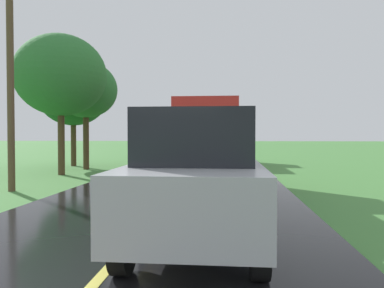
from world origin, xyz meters
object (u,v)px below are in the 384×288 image
object	(u,v)px
utility_pole_roadside	(10,70)
roadside_tree_mid_right	(73,95)
banana_truck_far	(214,138)
following_car	(198,177)
banana_truck_near	(204,142)
roadside_tree_near_left	(61,76)
roadside_tree_far_left	(86,90)

from	to	relation	value
utility_pole_roadside	roadside_tree_mid_right	world-z (taller)	utility_pole_roadside
banana_truck_far	following_car	bearing A→B (deg)	-88.77
utility_pole_roadside	roadside_tree_mid_right	xyz separation A→B (m)	(-1.84, 8.72, 0.25)
banana_truck_near	utility_pole_roadside	distance (m)	6.12
banana_truck_far	roadside_tree_mid_right	world-z (taller)	roadside_tree_mid_right
roadside_tree_mid_right	banana_truck_near	bearing A→B (deg)	-46.24
banana_truck_near	roadside_tree_near_left	world-z (taller)	roadside_tree_near_left
roadside_tree_mid_right	roadside_tree_far_left	world-z (taller)	roadside_tree_mid_right
roadside_tree_mid_right	roadside_tree_far_left	bearing A→B (deg)	-52.00
banana_truck_far	roadside_tree_mid_right	xyz separation A→B (m)	(-7.43, -2.95, 2.37)
utility_pole_roadside	banana_truck_near	bearing A→B (deg)	8.71
roadside_tree_mid_right	roadside_tree_near_left	bearing A→B (deg)	-72.98
banana_truck_far	roadside_tree_mid_right	size ratio (longest dim) A/B	1.05
utility_pole_roadside	roadside_tree_near_left	bearing A→B (deg)	96.89
roadside_tree_mid_right	following_car	distance (m)	16.04
banana_truck_far	banana_truck_near	bearing A→B (deg)	-89.53
banana_truck_far	roadside_tree_mid_right	distance (m)	8.34
banana_truck_near	following_car	xyz separation A→B (m)	(0.27, -5.90, -0.39)
utility_pole_roadside	roadside_tree_far_left	world-z (taller)	utility_pole_roadside
utility_pole_roadside	following_car	distance (m)	8.18
roadside_tree_far_left	following_car	size ratio (longest dim) A/B	1.28
roadside_tree_near_left	following_car	xyz separation A→B (m)	(6.48, -9.48, -3.08)
banana_truck_near	banana_truck_far	distance (m)	10.80
roadside_tree_far_left	banana_truck_far	bearing A→B (deg)	38.25
banana_truck_near	roadside_tree_near_left	size ratio (longest dim) A/B	0.99
utility_pole_roadside	following_car	bearing A→B (deg)	-40.21
utility_pole_roadside	roadside_tree_near_left	size ratio (longest dim) A/B	1.14
roadside_tree_mid_right	roadside_tree_far_left	xyz separation A→B (m)	(1.41, -1.80, 0.01)
roadside_tree_near_left	roadside_tree_far_left	world-z (taller)	roadside_tree_near_left
roadside_tree_near_left	utility_pole_roadside	bearing A→B (deg)	-83.11
banana_truck_near	roadside_tree_far_left	world-z (taller)	roadside_tree_far_left
banana_truck_near	banana_truck_far	size ratio (longest dim) A/B	1.00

